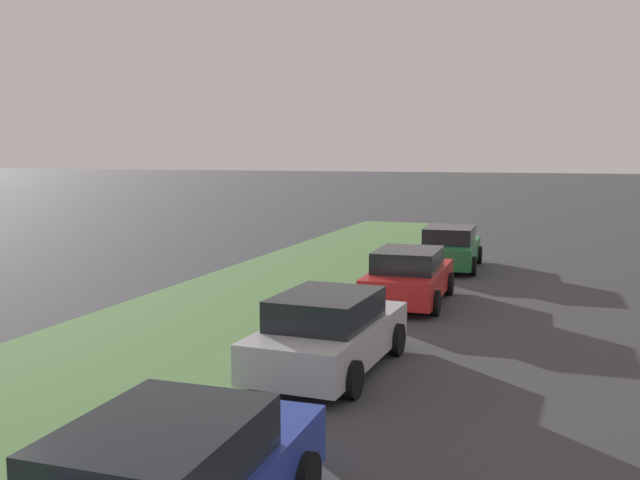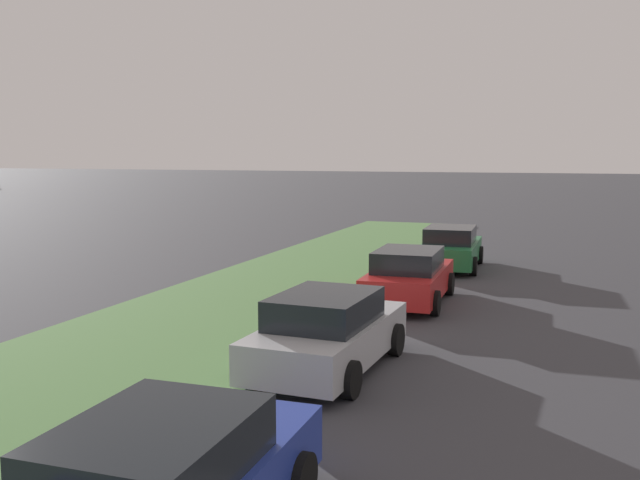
{
  "view_description": "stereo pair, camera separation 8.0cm",
  "coord_description": "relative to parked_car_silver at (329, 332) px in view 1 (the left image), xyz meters",
  "views": [
    {
      "loc": [
        0.87,
        -1.81,
        4.0
      ],
      "look_at": [
        18.1,
        4.2,
        1.76
      ],
      "focal_mm": 39.83,
      "sensor_mm": 36.0,
      "label": 1
    },
    {
      "loc": [
        0.9,
        -1.88,
        4.0
      ],
      "look_at": [
        18.1,
        4.2,
        1.76
      ],
      "focal_mm": 39.83,
      "sensor_mm": 36.0,
      "label": 2
    }
  ],
  "objects": [
    {
      "name": "grass_median",
      "position": [
        -2.99,
        3.81,
        -0.66
      ],
      "size": [
        60.0,
        6.0,
        0.12
      ],
      "primitive_type": "cube",
      "color": "#517F42",
      "rests_on": "ground"
    },
    {
      "name": "parked_car_silver",
      "position": [
        0.0,
        0.0,
        0.0
      ],
      "size": [
        4.37,
        2.16,
        1.47
      ],
      "rotation": [
        0.0,
        0.0,
        -0.04
      ],
      "color": "#B2B5BA",
      "rests_on": "ground"
    },
    {
      "name": "parked_car_red",
      "position": [
        6.32,
        -0.14,
        0.0
      ],
      "size": [
        4.35,
        2.12,
        1.47
      ],
      "rotation": [
        0.0,
        0.0,
        0.03
      ],
      "color": "red",
      "rests_on": "ground"
    },
    {
      "name": "parked_car_green",
      "position": [
        12.46,
        -0.26,
        0.0
      ],
      "size": [
        4.38,
        2.17,
        1.47
      ],
      "rotation": [
        0.0,
        0.0,
        0.05
      ],
      "color": "#1E6B38",
      "rests_on": "ground"
    }
  ]
}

